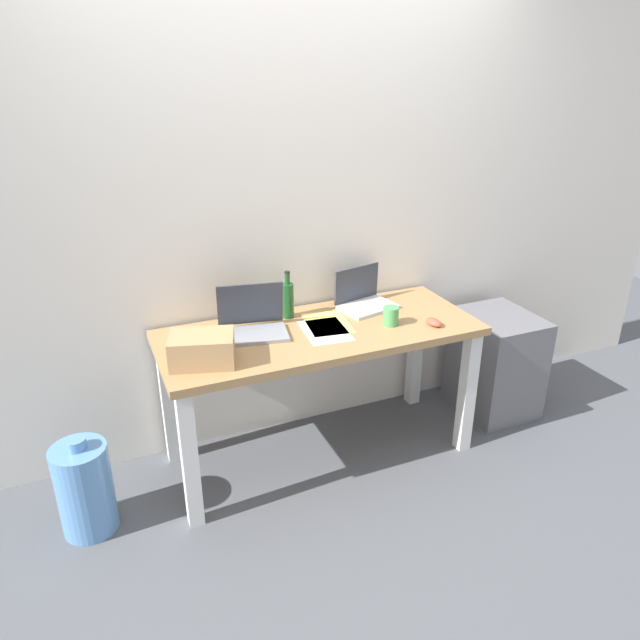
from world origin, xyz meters
TOP-DOWN VIEW (x-y plane):
  - ground_plane at (0.00, 0.00)m, footprint 8.00×8.00m
  - back_wall at (0.00, 0.38)m, footprint 5.20×0.08m
  - desk at (0.00, 0.00)m, footprint 1.60×0.65m
  - laptop_left at (-0.32, 0.09)m, footprint 0.36×0.29m
  - laptop_right at (0.34, 0.18)m, footprint 0.33×0.27m
  - beer_bottle at (-0.09, 0.21)m, footprint 0.06×0.06m
  - computer_mouse at (0.55, -0.18)m, footprint 0.07×0.11m
  - cardboard_box at (-0.62, -0.12)m, footprint 0.32×0.27m
  - coffee_mug at (0.35, -0.09)m, footprint 0.08×0.08m
  - paper_sheet_near_back at (0.06, 0.05)m, footprint 0.25×0.32m
  - paper_sheet_center at (0.02, -0.03)m, footprint 0.24×0.32m
  - water_cooler_jug at (-1.19, -0.11)m, footprint 0.25×0.25m
  - filing_cabinet at (1.15, 0.01)m, footprint 0.40×0.48m

SIDE VIEW (x-z plane):
  - ground_plane at x=0.00m, z-range 0.00..0.00m
  - water_cooler_jug at x=-1.19m, z-range -0.02..0.46m
  - filing_cabinet at x=1.15m, z-range 0.00..0.61m
  - desk at x=0.00m, z-range 0.26..1.00m
  - paper_sheet_near_back at x=0.06m, z-range 0.74..0.75m
  - paper_sheet_center at x=0.02m, z-range 0.74..0.75m
  - computer_mouse at x=0.55m, z-range 0.74..0.78m
  - laptop_right at x=0.34m, z-range 0.69..0.89m
  - coffee_mug at x=0.35m, z-range 0.74..0.84m
  - laptop_left at x=-0.32m, z-range 0.68..0.92m
  - cardboard_box at x=-0.62m, z-range 0.74..0.88m
  - beer_bottle at x=-0.09m, z-range 0.72..0.97m
  - back_wall at x=0.00m, z-range 0.00..2.60m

